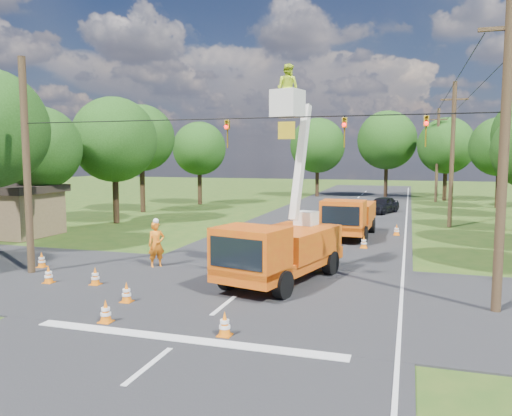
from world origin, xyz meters
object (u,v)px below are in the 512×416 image
(pole_left, at_px, (27,167))
(tree_right_e, at_px, (500,147))
(shed, at_px, (11,210))
(tree_left_c, at_px, (40,148))
(pole_right_far, at_px, (437,154))
(tree_left_f, at_px, (199,149))
(traffic_cone_2, at_px, (324,252))
(traffic_cone_4, at_px, (95,276))
(tree_far_c, at_px, (446,146))
(traffic_cone_8, at_px, (127,293))
(traffic_cone_5, at_px, (49,275))
(ground_worker, at_px, (156,244))
(traffic_cone_0, at_px, (106,312))
(tree_far_b, at_px, (387,140))
(distant_car, at_px, (382,205))
(pole_right_near, at_px, (504,151))
(pole_right_mid, at_px, (452,154))
(traffic_cone_6, at_px, (42,260))
(tree_left_d, at_px, (114,140))
(traffic_cone_3, at_px, (364,242))
(second_truck, at_px, (349,217))
(traffic_cone_1, at_px, (225,324))
(traffic_cone_7, at_px, (397,230))
(bucket_truck, at_px, (281,238))
(tree_far_a, at_px, (318,146))
(tree_left_e, at_px, (141,138))

(pole_left, height_order, tree_right_e, pole_left)
(shed, height_order, tree_left_c, tree_left_c)
(pole_right_far, distance_m, tree_left_f, 25.36)
(traffic_cone_2, xyz_separation_m, traffic_cone_4, (-7.62, -7.49, 0.00))
(tree_right_e, bearing_deg, tree_far_c, 121.56)
(tree_left_f, xyz_separation_m, tree_far_c, (24.30, 12.00, 0.38))
(traffic_cone_8, bearing_deg, traffic_cone_5, 162.52)
(ground_worker, distance_m, tree_far_c, 42.28)
(traffic_cone_0, bearing_deg, tree_far_b, 83.35)
(distant_car, bearing_deg, shed, -117.47)
(traffic_cone_5, distance_m, pole_right_near, 16.83)
(ground_worker, relative_size, pole_right_mid, 0.21)
(traffic_cone_5, relative_size, traffic_cone_6, 1.00)
(tree_left_d, xyz_separation_m, tree_far_c, (24.50, 27.00, -0.06))
(traffic_cone_3, xyz_separation_m, traffic_cone_5, (-11.10, -11.16, 0.00))
(second_truck, height_order, pole_left, pole_left)
(pole_right_near, bearing_deg, shed, 163.20)
(traffic_cone_1, bearing_deg, distant_car, 85.46)
(ground_worker, height_order, traffic_cone_7, ground_worker)
(traffic_cone_4, xyz_separation_m, pole_right_far, (14.20, 40.93, 4.75))
(traffic_cone_8, height_order, tree_far_c, tree_far_c)
(bucket_truck, xyz_separation_m, tree_left_c, (-17.51, 7.45, 3.64))
(pole_right_near, height_order, tree_far_a, pole_right_near)
(traffic_cone_8, bearing_deg, traffic_cone_6, 151.24)
(traffic_cone_2, relative_size, traffic_cone_6, 1.00)
(shed, distance_m, tree_left_c, 4.22)
(traffic_cone_5, height_order, traffic_cone_8, same)
(traffic_cone_1, bearing_deg, pole_right_near, 31.53)
(pole_left, bearing_deg, traffic_cone_7, 45.79)
(traffic_cone_3, height_order, tree_left_e, tree_left_e)
(traffic_cone_0, distance_m, pole_left, 9.13)
(traffic_cone_4, height_order, traffic_cone_5, same)
(traffic_cone_8, xyz_separation_m, tree_left_f, (-11.49, 32.59, 5.33))
(traffic_cone_7, height_order, pole_right_far, pole_right_far)
(shed, bearing_deg, second_truck, 14.61)
(traffic_cone_3, relative_size, traffic_cone_5, 1.00)
(ground_worker, height_order, traffic_cone_8, ground_worker)
(tree_left_f, bearing_deg, pole_right_near, -52.16)
(tree_left_c, bearing_deg, pole_right_far, 51.12)
(traffic_cone_6, xyz_separation_m, tree_left_c, (-6.70, 8.03, 5.08))
(bucket_truck, xyz_separation_m, pole_right_near, (7.49, -1.55, 3.31))
(traffic_cone_7, height_order, tree_left_e, tree_left_e)
(ground_worker, height_order, traffic_cone_2, ground_worker)
(tree_far_b, bearing_deg, tree_left_c, -118.44)
(tree_far_c, bearing_deg, pole_right_far, -116.57)
(traffic_cone_1, distance_m, traffic_cone_5, 9.24)
(bucket_truck, height_order, traffic_cone_5, bucket_truck)
(tree_left_f, bearing_deg, pole_right_mid, -23.23)
(bucket_truck, xyz_separation_m, pole_left, (-10.51, -1.55, 2.70))
(pole_right_near, height_order, pole_right_mid, same)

